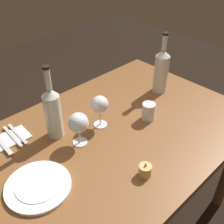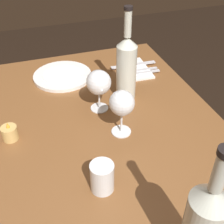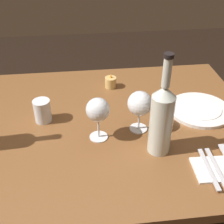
{
  "view_description": "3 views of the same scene",
  "coord_description": "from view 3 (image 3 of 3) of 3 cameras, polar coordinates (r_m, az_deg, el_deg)",
  "views": [
    {
      "loc": [
        0.71,
        0.71,
        1.58
      ],
      "look_at": [
        -0.01,
        -0.05,
        0.82
      ],
      "focal_mm": 44.07,
      "sensor_mm": 36.0,
      "label": 1
    },
    {
      "loc": [
        -0.68,
        0.19,
        1.4
      ],
      "look_at": [
        0.04,
        -0.05,
        0.83
      ],
      "focal_mm": 47.93,
      "sensor_mm": 36.0,
      "label": 2
    },
    {
      "loc": [
        -0.02,
        -0.92,
        1.43
      ],
      "look_at": [
        0.08,
        -0.08,
        0.84
      ],
      "focal_mm": 48.11,
      "sensor_mm": 36.0,
      "label": 3
    }
  ],
  "objects": [
    {
      "name": "wine_glass_right",
      "position": [
        1.06,
        5.32,
        1.53
      ],
      "size": [
        0.09,
        0.09,
        0.16
      ],
      "color": "white",
      "rests_on": "dining_table"
    },
    {
      "name": "water_tumbler",
      "position": [
        1.17,
        -13.05,
        0.03
      ],
      "size": [
        0.07,
        0.07,
        0.09
      ],
      "color": "white",
      "rests_on": "dining_table"
    },
    {
      "name": "folded_napkin",
      "position": [
        1.02,
        20.44,
        -10.07
      ],
      "size": [
        0.19,
        0.12,
        0.01
      ],
      "color": "white",
      "rests_on": "dining_table"
    },
    {
      "name": "wine_bottle_second",
      "position": [
        0.96,
        9.4,
        -1.15
      ],
      "size": [
        0.08,
        0.08,
        0.35
      ],
      "color": "silver",
      "rests_on": "dining_table"
    },
    {
      "name": "fork_outer",
      "position": [
        1.0,
        17.91,
        -10.2
      ],
      "size": [
        0.02,
        0.18,
        0.0
      ],
      "color": "silver",
      "rests_on": "folded_napkin"
    },
    {
      "name": "votive_candle",
      "position": [
        1.37,
        -0.26,
        5.61
      ],
      "size": [
        0.05,
        0.05,
        0.07
      ],
      "color": "#DBB266",
      "rests_on": "dining_table"
    },
    {
      "name": "dining_table",
      "position": [
        1.2,
        -4.08,
        -5.68
      ],
      "size": [
        1.3,
        0.9,
        0.74
      ],
      "color": "brown",
      "rests_on": "ground"
    },
    {
      "name": "fork_inner",
      "position": [
        1.01,
        19.22,
        -10.01
      ],
      "size": [
        0.02,
        0.18,
        0.0
      ],
      "color": "silver",
      "rests_on": "folded_napkin"
    },
    {
      "name": "wine_glass_left",
      "position": [
        1.01,
        -2.7,
        0.26
      ],
      "size": [
        0.08,
        0.08,
        0.16
      ],
      "color": "white",
      "rests_on": "dining_table"
    },
    {
      "name": "dinner_plate",
      "position": [
        1.26,
        16.34,
        0.47
      ],
      "size": [
        0.25,
        0.25,
        0.02
      ],
      "color": "white",
      "rests_on": "dining_table"
    }
  ]
}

